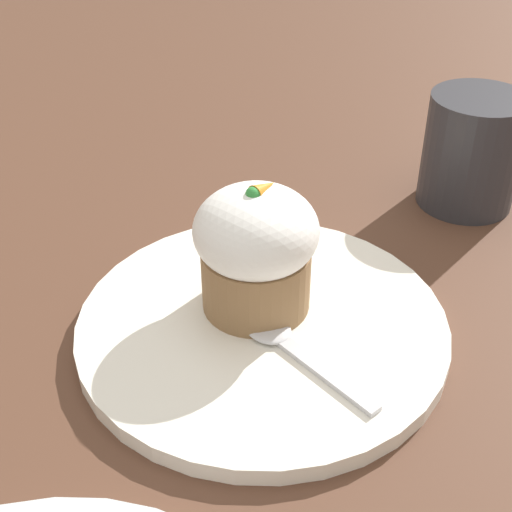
# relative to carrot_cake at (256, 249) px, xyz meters

# --- Properties ---
(ground_plane) EXTENTS (4.00, 4.00, 0.00)m
(ground_plane) POSITION_rel_carrot_cake_xyz_m (-0.01, -0.01, -0.06)
(ground_plane) COLOR #513323
(dessert_plate) EXTENTS (0.26, 0.26, 0.01)m
(dessert_plate) POSITION_rel_carrot_cake_xyz_m (-0.01, -0.01, -0.06)
(dessert_plate) COLOR white
(dessert_plate) RESTS_ON ground_plane
(carrot_cake) EXTENTS (0.09, 0.09, 0.10)m
(carrot_cake) POSITION_rel_carrot_cake_xyz_m (0.00, 0.00, 0.00)
(carrot_cake) COLOR olive
(carrot_cake) RESTS_ON dessert_plate
(spoon) EXTENTS (0.04, 0.12, 0.01)m
(spoon) POSITION_rel_carrot_cake_xyz_m (-0.02, -0.04, -0.05)
(spoon) COLOR silver
(spoon) RESTS_ON dessert_plate
(coffee_cup) EXTENTS (0.12, 0.09, 0.10)m
(coffee_cup) POSITION_rel_carrot_cake_xyz_m (0.26, -0.04, -0.01)
(coffee_cup) COLOR #2D2D33
(coffee_cup) RESTS_ON ground_plane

